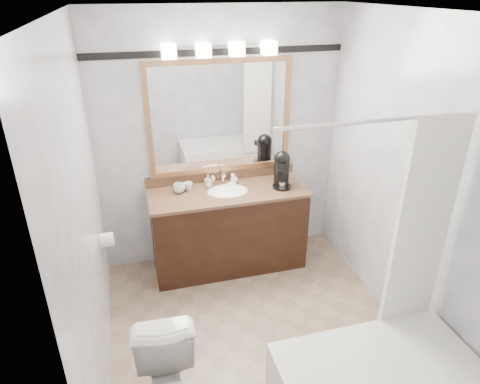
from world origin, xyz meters
name	(u,v)px	position (x,y,z in m)	size (l,w,h in m)	color
room	(261,200)	(0.00, 0.00, 1.25)	(2.42, 2.62, 2.52)	#8C745F
vanity	(228,227)	(0.00, 1.02, 0.44)	(1.53, 0.58, 0.97)	black
mirror	(220,118)	(0.00, 1.28, 1.50)	(1.40, 0.04, 1.10)	#B07B4F
vanity_light_bar	(220,49)	(0.00, 1.23, 2.13)	(1.02, 0.14, 0.12)	silver
accent_stripe	(219,52)	(0.00, 1.29, 2.10)	(2.40, 0.01, 0.06)	black
bathtub	(378,379)	(0.55, -0.90, 0.28)	(1.30, 0.75, 1.96)	white
tp_roll	(107,240)	(-1.14, 0.66, 0.70)	(0.12, 0.12, 0.11)	white
coffee_maker	(282,168)	(0.54, 1.00, 1.03)	(0.19, 0.23, 0.36)	black
cup_left	(179,188)	(-0.45, 1.11, 0.89)	(0.11, 0.11, 0.09)	white
cup_right	(188,186)	(-0.36, 1.14, 0.89)	(0.08, 0.08, 0.08)	white
soap_bottle_a	(208,181)	(-0.16, 1.17, 0.91)	(0.05, 0.05, 0.12)	white
soap_bottle_b	(234,178)	(0.11, 1.18, 0.90)	(0.07, 0.07, 0.09)	white
soap_bar	(231,184)	(0.07, 1.13, 0.86)	(0.08, 0.05, 0.02)	beige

